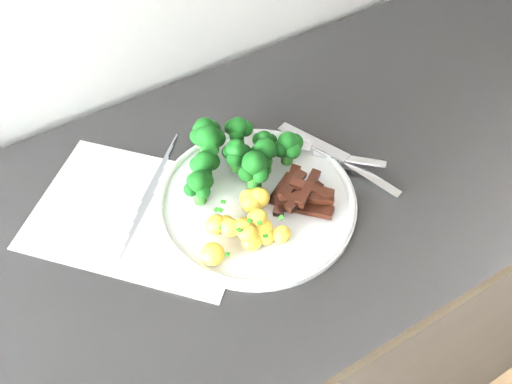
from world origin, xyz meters
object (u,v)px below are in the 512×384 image
object	(u,v)px
potatoes	(246,224)
knife	(353,168)
counter	(255,330)
fork	(333,154)
beef_strips	(300,195)
broccoli	(236,151)
recipe_paper	(142,214)
plate	(256,201)

from	to	relation	value
potatoes	knife	size ratio (longest dim) A/B	0.63
counter	potatoes	distance (m)	0.48
counter	fork	distance (m)	0.49
beef_strips	broccoli	bearing A→B (deg)	115.56
recipe_paper	plate	bearing A→B (deg)	-25.57
recipe_paper	knife	size ratio (longest dim) A/B	1.74
fork	knife	xyz separation A→B (m)	(0.02, -0.03, -0.01)
broccoli	knife	distance (m)	0.19
recipe_paper	plate	xyz separation A→B (m)	(0.15, -0.07, 0.01)
counter	beef_strips	world-z (taller)	beef_strips
beef_strips	fork	size ratio (longest dim) A/B	0.82
counter	broccoli	world-z (taller)	broccoli
plate	broccoli	bearing A→B (deg)	84.68
recipe_paper	plate	size ratio (longest dim) A/B	1.28
counter	knife	size ratio (longest dim) A/B	10.74
recipe_paper	counter	bearing A→B (deg)	-20.88
broccoli	beef_strips	size ratio (longest dim) A/B	1.73
plate	knife	xyz separation A→B (m)	(0.16, -0.02, 0.00)
recipe_paper	beef_strips	bearing A→B (deg)	-27.23
potatoes	beef_strips	world-z (taller)	potatoes
broccoli	knife	bearing A→B (deg)	-29.98
fork	broccoli	bearing A→B (deg)	157.26
knife	broccoli	bearing A→B (deg)	150.02
broccoli	fork	world-z (taller)	broccoli
broccoli	potatoes	world-z (taller)	broccoli
fork	counter	bearing A→B (deg)	178.52
plate	beef_strips	world-z (taller)	beef_strips
potatoes	recipe_paper	bearing A→B (deg)	134.30
counter	broccoli	size ratio (longest dim) A/B	11.73
recipe_paper	plate	distance (m)	0.17
recipe_paper	beef_strips	world-z (taller)	beef_strips
potatoes	beef_strips	distance (m)	0.10
counter	beef_strips	xyz separation A→B (m)	(0.05, -0.05, 0.47)
recipe_paper	potatoes	xyz separation A→B (m)	(0.11, -0.11, 0.03)
beef_strips	fork	world-z (taller)	beef_strips
beef_strips	knife	world-z (taller)	beef_strips
potatoes	knife	xyz separation A→B (m)	(0.21, 0.02, -0.02)
recipe_paper	potatoes	size ratio (longest dim) A/B	2.77
potatoes	broccoli	bearing A→B (deg)	66.21
plate	broccoli	size ratio (longest dim) A/B	1.49
broccoli	fork	distance (m)	0.16
recipe_paper	knife	xyz separation A→B (m)	(0.32, -0.10, 0.01)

